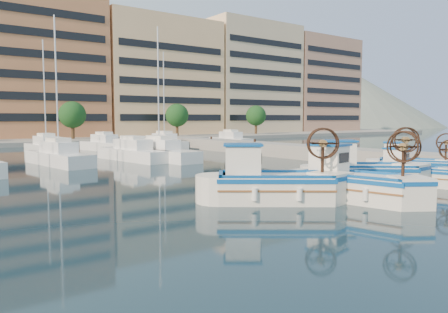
% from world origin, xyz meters
% --- Properties ---
extents(ground, '(300.00, 300.00, 0.00)m').
position_xyz_m(ground, '(0.00, 0.00, 0.00)').
color(ground, '#18303E').
rests_on(ground, ground).
extents(quay, '(3.00, 60.00, 1.20)m').
position_xyz_m(quay, '(13.00, 8.00, 0.60)').
color(quay, gray).
rests_on(quay, ground).
extents(waterfront, '(180.00, 40.00, 25.60)m').
position_xyz_m(waterfront, '(9.23, 65.04, 11.10)').
color(waterfront, gray).
rests_on(waterfront, ground).
extents(hill_east, '(160.00, 160.00, 50.00)m').
position_xyz_m(hill_east, '(140.00, 110.00, 0.00)').
color(hill_east, slate).
rests_on(hill_east, ground).
extents(yacht_marina, '(40.09, 22.88, 11.50)m').
position_xyz_m(yacht_marina, '(-3.11, 27.34, 0.53)').
color(yacht_marina, white).
rests_on(yacht_marina, ground).
extents(fishing_boat_a, '(5.24, 4.67, 3.25)m').
position_xyz_m(fishing_boat_a, '(-3.71, 1.23, 0.90)').
color(fishing_boat_a, silver).
rests_on(fishing_boat_a, ground).
extents(fishing_boat_b, '(3.07, 5.20, 3.15)m').
position_xyz_m(fishing_boat_b, '(-0.47, -0.60, 0.87)').
color(fishing_boat_b, silver).
rests_on(fishing_boat_b, ground).
extents(fishing_boat_c, '(5.15, 4.65, 3.20)m').
position_xyz_m(fishing_boat_c, '(2.76, 1.28, 0.88)').
color(fishing_boat_c, silver).
rests_on(fishing_boat_c, ground).
extents(fishing_boat_d, '(2.74, 4.20, 2.54)m').
position_xyz_m(fishing_boat_d, '(6.12, 0.37, 0.70)').
color(fishing_boat_d, silver).
rests_on(fishing_boat_d, ground).
extents(fishing_boat_e, '(3.79, 4.50, 2.75)m').
position_xyz_m(fishing_boat_e, '(9.21, 2.30, 0.76)').
color(fishing_boat_e, silver).
rests_on(fishing_boat_e, ground).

